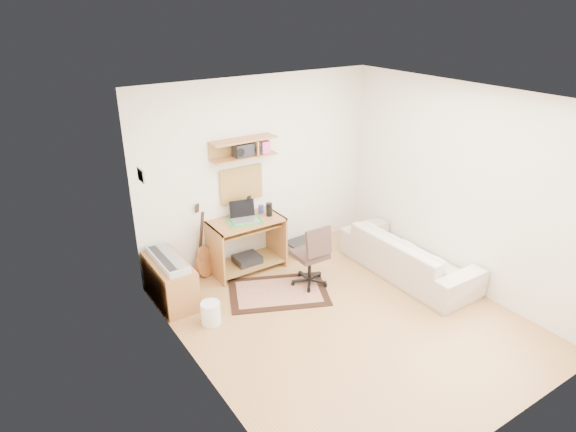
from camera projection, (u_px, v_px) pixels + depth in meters
floor at (347, 320)px, 5.92m from camera, size 3.60×4.00×0.01m
ceiling at (360, 99)px, 4.86m from camera, size 3.60×4.00×0.01m
back_wall at (259, 171)px, 6.92m from camera, size 3.60×0.01×2.60m
left_wall at (199, 266)px, 4.48m from camera, size 0.01×4.00×2.60m
right_wall at (462, 188)px, 6.30m from camera, size 0.01×4.00×2.60m
wall_shelf at (244, 148)px, 6.51m from camera, size 0.90×0.25×0.26m
cork_board at (241, 184)px, 6.80m from camera, size 0.64×0.03×0.49m
wall_photo at (141, 175)px, 5.46m from camera, size 0.02×0.20×0.15m
desk at (247, 245)px, 6.88m from camera, size 1.00×0.55×0.75m
laptop at (244, 212)px, 6.65m from camera, size 0.41×0.41×0.26m
speaker at (269, 209)px, 6.83m from camera, size 0.08×0.08×0.19m
desk_lamp at (251, 204)px, 6.86m from camera, size 0.10×0.10×0.29m
pencil_cup at (261, 209)px, 6.94m from camera, size 0.08×0.08×0.11m
boombox at (246, 150)px, 6.53m from camera, size 0.35×0.16×0.18m
rug at (278, 292)px, 6.46m from camera, size 1.49×1.28×0.02m
task_chair at (310, 254)px, 6.48m from camera, size 0.47×0.47×0.89m
cabinet at (170, 281)px, 6.19m from camera, size 0.40×0.90×0.55m
music_keyboard at (168, 259)px, 6.06m from camera, size 0.26×0.84×0.07m
guitar at (203, 242)px, 6.63m from camera, size 0.32×0.26×1.04m
waste_basket at (211, 313)px, 5.81m from camera, size 0.26×0.26×0.27m
printer at (302, 247)px, 7.45m from camera, size 0.48×0.38×0.17m
sofa at (409, 249)px, 6.75m from camera, size 0.58×1.99×0.78m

